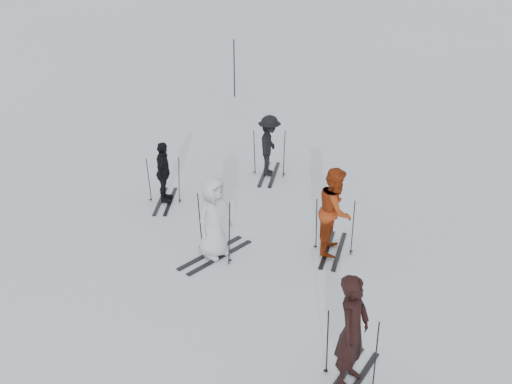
{
  "coord_description": "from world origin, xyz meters",
  "views": [
    {
      "loc": [
        3.43,
        -10.91,
        6.71
      ],
      "look_at": [
        0.0,
        1.0,
        1.0
      ],
      "focal_mm": 45.0,
      "sensor_mm": 36.0,
      "label": 1
    }
  ],
  "objects_px": {
    "skier_near_dark": "(352,333)",
    "piste_marker": "(234,68)",
    "skier_uphill_far": "(269,146)",
    "skier_red": "(335,212)",
    "skier_uphill_left": "(163,173)",
    "skier_grey": "(214,218)"
  },
  "relations": [
    {
      "from": "skier_near_dark",
      "to": "skier_grey",
      "type": "height_order",
      "value": "skier_near_dark"
    },
    {
      "from": "skier_grey",
      "to": "skier_uphill_left",
      "type": "height_order",
      "value": "skier_grey"
    },
    {
      "from": "skier_grey",
      "to": "piste_marker",
      "type": "height_order",
      "value": "piste_marker"
    },
    {
      "from": "skier_grey",
      "to": "piste_marker",
      "type": "bearing_deg",
      "value": 41.23
    },
    {
      "from": "skier_near_dark",
      "to": "skier_uphill_left",
      "type": "bearing_deg",
      "value": 60.28
    },
    {
      "from": "skier_near_dark",
      "to": "skier_uphill_far",
      "type": "height_order",
      "value": "skier_near_dark"
    },
    {
      "from": "piste_marker",
      "to": "skier_near_dark",
      "type": "bearing_deg",
      "value": -65.78
    },
    {
      "from": "skier_uphill_far",
      "to": "piste_marker",
      "type": "xyz_separation_m",
      "value": [
        -3.14,
        6.78,
        0.24
      ]
    },
    {
      "from": "skier_grey",
      "to": "skier_red",
      "type": "bearing_deg",
      "value": -44.05
    },
    {
      "from": "skier_grey",
      "to": "skier_uphill_far",
      "type": "height_order",
      "value": "skier_grey"
    },
    {
      "from": "skier_red",
      "to": "piste_marker",
      "type": "xyz_separation_m",
      "value": [
        -5.47,
        10.3,
        0.13
      ]
    },
    {
      "from": "skier_uphill_left",
      "to": "piste_marker",
      "type": "distance_m",
      "value": 9.15
    },
    {
      "from": "skier_near_dark",
      "to": "skier_uphill_far",
      "type": "distance_m",
      "value": 8.08
    },
    {
      "from": "skier_grey",
      "to": "skier_uphill_far",
      "type": "xyz_separation_m",
      "value": [
        -0.03,
        4.39,
        -0.06
      ]
    },
    {
      "from": "skier_red",
      "to": "skier_uphill_left",
      "type": "distance_m",
      "value": 4.49
    },
    {
      "from": "skier_near_dark",
      "to": "skier_red",
      "type": "bearing_deg",
      "value": 27.81
    },
    {
      "from": "skier_grey",
      "to": "piste_marker",
      "type": "distance_m",
      "value": 11.61
    },
    {
      "from": "skier_grey",
      "to": "skier_uphill_left",
      "type": "relative_size",
      "value": 1.15
    },
    {
      "from": "skier_near_dark",
      "to": "piste_marker",
      "type": "distance_m",
      "value": 15.55
    },
    {
      "from": "skier_near_dark",
      "to": "skier_red",
      "type": "distance_m",
      "value": 3.98
    },
    {
      "from": "skier_uphill_far",
      "to": "piste_marker",
      "type": "relative_size",
      "value": 0.77
    },
    {
      "from": "skier_red",
      "to": "skier_uphill_far",
      "type": "height_order",
      "value": "skier_red"
    }
  ]
}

